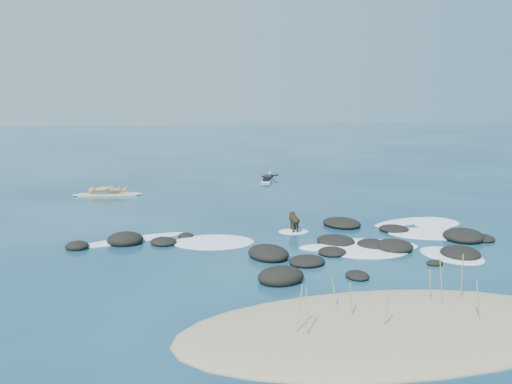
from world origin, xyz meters
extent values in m
plane|color=#0A2642|center=(0.00, 0.00, 0.00)|extent=(160.00, 160.00, 0.00)
ellipsoid|color=#9E8966|center=(0.00, -8.20, 0.00)|extent=(9.00, 4.40, 0.60)
cylinder|color=#899C4B|center=(-2.00, -8.47, 0.65)|extent=(0.20, 0.18, 1.04)
cylinder|color=#899C4B|center=(-1.88, -8.62, 0.64)|extent=(0.04, 0.18, 1.04)
cylinder|color=#899C4B|center=(2.07, -7.54, 0.74)|extent=(0.14, 0.20, 1.22)
cylinder|color=#899C4B|center=(-0.86, -7.36, 0.51)|extent=(0.17, 0.09, 0.78)
cylinder|color=#899C4B|center=(1.77, -8.67, 0.61)|extent=(0.12, 0.15, 0.97)
cylinder|color=#899C4B|center=(1.45, -7.75, 0.73)|extent=(0.22, 0.11, 1.20)
cylinder|color=#899C4B|center=(1.38, -7.41, 0.56)|extent=(0.13, 0.10, 0.87)
cylinder|color=#899C4B|center=(-0.73, -7.99, 0.56)|extent=(0.12, 0.04, 0.88)
cylinder|color=#899C4B|center=(-0.25, -8.64, 0.53)|extent=(0.09, 0.08, 0.83)
ellipsoid|color=black|center=(-4.21, -0.16, 0.07)|extent=(1.03, 1.12, 0.26)
ellipsoid|color=black|center=(-1.20, -2.45, 0.12)|extent=(1.48, 1.73, 0.48)
ellipsoid|color=black|center=(6.28, -1.86, 0.06)|extent=(0.95, 1.05, 0.24)
ellipsoid|color=black|center=(-5.44, 0.13, 0.13)|extent=(1.29, 1.22, 0.50)
ellipsoid|color=black|center=(0.68, -4.86, 0.06)|extent=(0.68, 0.80, 0.24)
ellipsoid|color=black|center=(2.37, -1.98, 0.08)|extent=(1.18, 1.31, 0.31)
ellipsoid|color=black|center=(1.36, -1.26, 0.08)|extent=(1.54, 1.64, 0.33)
ellipsoid|color=black|center=(-3.42, 0.53, 0.05)|extent=(0.60, 0.54, 0.21)
ellipsoid|color=black|center=(-1.40, -4.73, 0.13)|extent=(1.53, 1.38, 0.53)
ellipsoid|color=black|center=(2.89, -2.41, 0.10)|extent=(1.59, 1.65, 0.41)
ellipsoid|color=black|center=(4.52, -3.53, 0.09)|extent=(1.52, 1.67, 0.37)
ellipsoid|color=black|center=(-0.26, -3.34, 0.08)|extent=(1.46, 1.41, 0.31)
ellipsoid|color=black|center=(-6.93, -0.22, 0.08)|extent=(0.93, 0.91, 0.33)
ellipsoid|color=black|center=(2.47, 1.15, 0.09)|extent=(1.65, 1.88, 0.36)
ellipsoid|color=black|center=(0.81, -2.48, 0.06)|extent=(1.13, 1.19, 0.25)
ellipsoid|color=black|center=(3.32, -4.18, 0.05)|extent=(0.57, 0.49, 0.19)
ellipsoid|color=black|center=(5.76, -1.70, 0.12)|extent=(1.81, 1.93, 0.48)
ellipsoid|color=black|center=(4.01, -0.04, 0.07)|extent=(1.36, 1.42, 0.27)
ellipsoid|color=white|center=(4.93, 1.17, 0.01)|extent=(2.97, 1.95, 0.12)
ellipsoid|color=white|center=(-2.57, -0.34, 0.01)|extent=(2.97, 2.43, 0.12)
ellipsoid|color=white|center=(1.91, -1.31, 0.01)|extent=(1.67, 1.09, 0.12)
ellipsoid|color=white|center=(5.94, 0.55, 0.01)|extent=(1.90, 1.71, 0.12)
ellipsoid|color=white|center=(5.18, -0.78, 0.01)|extent=(3.61, 2.64, 0.12)
ellipsoid|color=white|center=(-5.24, 0.50, 0.01)|extent=(3.94, 2.15, 0.12)
ellipsoid|color=white|center=(2.02, -2.47, 0.01)|extent=(2.63, 1.95, 0.12)
ellipsoid|color=white|center=(4.29, -3.44, 0.01)|extent=(2.02, 2.52, 0.12)
ellipsoid|color=white|center=(2.46, -1.83, 0.01)|extent=(3.16, 2.25, 0.12)
ellipsoid|color=white|center=(5.97, 0.97, 0.01)|extent=(1.93, 1.50, 0.12)
ellipsoid|color=white|center=(6.32, 0.98, 0.01)|extent=(1.82, 2.01, 0.12)
ellipsoid|color=white|center=(0.80, -1.78, 0.01)|extent=(1.78, 1.14, 0.12)
ellipsoid|color=white|center=(0.42, 0.54, 0.01)|extent=(1.10, 0.90, 0.12)
cube|color=beige|center=(-6.42, 9.69, 0.05)|extent=(2.84, 0.81, 0.09)
ellipsoid|color=beige|center=(-5.03, 9.58, 0.05)|extent=(0.58, 0.36, 0.10)
ellipsoid|color=beige|center=(-7.82, 9.81, 0.05)|extent=(0.58, 0.36, 0.10)
imported|color=tan|center=(-6.42, 9.69, 1.01)|extent=(0.49, 0.70, 1.82)
cube|color=white|center=(2.37, 12.96, 0.05)|extent=(1.18, 2.08, 0.07)
ellipsoid|color=white|center=(2.75, 13.91, 0.05)|extent=(0.39, 0.51, 0.08)
cube|color=black|center=(2.37, 12.96, 0.19)|extent=(0.81, 1.31, 0.21)
sphere|color=tan|center=(2.64, 13.64, 0.30)|extent=(0.28, 0.28, 0.21)
cylinder|color=black|center=(2.45, 13.86, 0.18)|extent=(0.52, 0.10, 0.23)
cylinder|color=black|center=(2.93, 13.67, 0.18)|extent=(0.43, 0.42, 0.23)
cube|color=black|center=(2.12, 12.30, 0.15)|extent=(0.48, 0.59, 0.13)
cylinder|color=black|center=(0.42, 0.44, 0.48)|extent=(0.32, 0.59, 0.27)
sphere|color=black|center=(0.44, 0.69, 0.48)|extent=(0.31, 0.31, 0.29)
sphere|color=black|center=(0.40, 0.18, 0.48)|extent=(0.28, 0.28, 0.26)
sphere|color=black|center=(0.45, 0.86, 0.58)|extent=(0.22, 0.22, 0.21)
cone|color=black|center=(0.46, 0.98, 0.57)|extent=(0.12, 0.14, 0.11)
cone|color=black|center=(0.40, 0.85, 0.66)|extent=(0.10, 0.08, 0.10)
cone|color=black|center=(0.50, 0.84, 0.66)|extent=(0.10, 0.08, 0.10)
cylinder|color=black|center=(0.36, 0.64, 0.19)|extent=(0.07, 0.07, 0.37)
cylinder|color=black|center=(0.51, 0.63, 0.19)|extent=(0.07, 0.07, 0.37)
cylinder|color=black|center=(0.33, 0.25, 0.19)|extent=(0.07, 0.07, 0.37)
cylinder|color=black|center=(0.48, 0.24, 0.19)|extent=(0.07, 0.07, 0.37)
cylinder|color=black|center=(0.39, 0.06, 0.53)|extent=(0.07, 0.27, 0.16)
camera|label=1|loc=(-4.98, -18.60, 4.79)|focal=40.00mm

